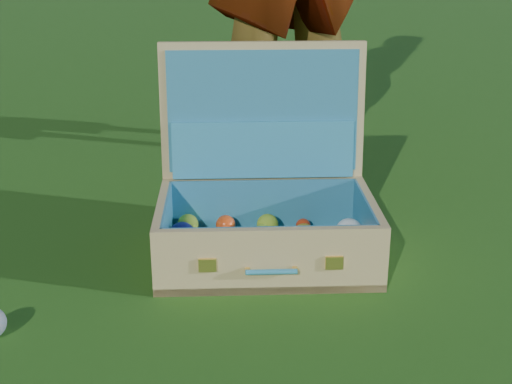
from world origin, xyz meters
name	(u,v)px	position (x,y,z in m)	size (l,w,h in m)	color
ground	(278,259)	(0.00, 0.00, 0.00)	(60.00, 60.00, 0.00)	#215114
suitcase	(266,197)	(-0.01, 0.06, 0.15)	(0.67, 0.59, 0.54)	tan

